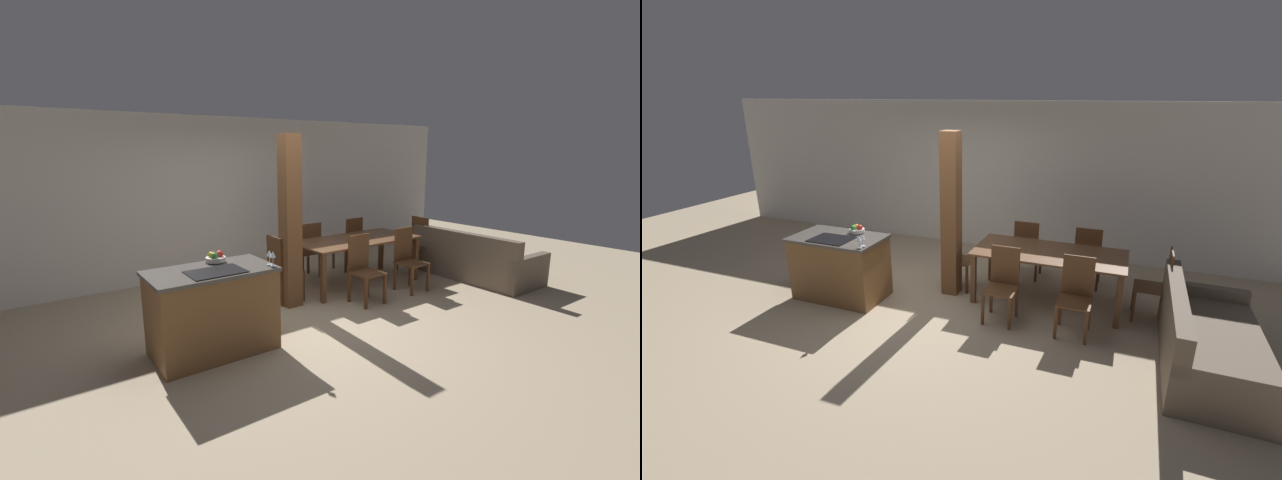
{
  "view_description": "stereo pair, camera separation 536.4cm",
  "coord_description": "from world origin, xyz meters",
  "views": [
    {
      "loc": [
        -2.72,
        -4.35,
        2.13
      ],
      "look_at": [
        0.6,
        0.2,
        0.95
      ],
      "focal_mm": 24.0,
      "sensor_mm": 36.0,
      "label": 1
    },
    {
      "loc": [
        2.57,
        -4.85,
        2.82
      ],
      "look_at": [
        0.6,
        0.2,
        0.95
      ],
      "focal_mm": 24.0,
      "sensor_mm": 36.0,
      "label": 2
    }
  ],
  "objects": [
    {
      "name": "dining_table",
      "position": [
        1.69,
        0.71,
        0.66
      ],
      "size": [
        2.05,
        0.95,
        0.75
      ],
      "color": "brown",
      "rests_on": "ground_plane"
    },
    {
      "name": "dining_chair_near_right",
      "position": [
        2.15,
        0.02,
        0.5
      ],
      "size": [
        0.4,
        0.4,
        0.96
      ],
      "color": "brown",
      "rests_on": "ground_plane"
    },
    {
      "name": "dining_chair_foot_end",
      "position": [
        3.09,
        0.71,
        0.5
      ],
      "size": [
        0.4,
        0.4,
        0.96
      ],
      "rotation": [
        0.0,
        0.0,
        -1.57
      ],
      "color": "brown",
      "rests_on": "ground_plane"
    },
    {
      "name": "kitchen_island",
      "position": [
        -1.11,
        -0.21,
        0.46
      ],
      "size": [
        1.29,
        0.76,
        0.93
      ],
      "color": "brown",
      "rests_on": "ground_plane"
    },
    {
      "name": "dining_chair_far_right",
      "position": [
        2.15,
        1.41,
        0.5
      ],
      "size": [
        0.4,
        0.4,
        0.96
      ],
      "rotation": [
        0.0,
        0.0,
        3.14
      ],
      "color": "brown",
      "rests_on": "ground_plane"
    },
    {
      "name": "dining_chair_head_end",
      "position": [
        0.29,
        0.71,
        0.5
      ],
      "size": [
        0.4,
        0.4,
        0.96
      ],
      "rotation": [
        0.0,
        0.0,
        1.57
      ],
      "color": "brown",
      "rests_on": "ground_plane"
    },
    {
      "name": "wine_glass_middle",
      "position": [
        -0.54,
        -0.44,
        1.05
      ],
      "size": [
        0.06,
        0.06,
        0.16
      ],
      "color": "silver",
      "rests_on": "kitchen_island"
    },
    {
      "name": "wine_glass_near",
      "position": [
        -0.54,
        -0.51,
        1.05
      ],
      "size": [
        0.06,
        0.06,
        0.16
      ],
      "color": "silver",
      "rests_on": "kitchen_island"
    },
    {
      "name": "ground_plane",
      "position": [
        0.0,
        0.0,
        0.0
      ],
      "size": [
        16.0,
        16.0,
        0.0
      ],
      "primitive_type": "plane",
      "color": "tan"
    },
    {
      "name": "fruit_bowl",
      "position": [
        -0.95,
        0.03,
        0.97
      ],
      "size": [
        0.22,
        0.22,
        0.12
      ],
      "color": "silver",
      "rests_on": "kitchen_island"
    },
    {
      "name": "timber_post",
      "position": [
        0.32,
        0.5,
        1.17
      ],
      "size": [
        0.24,
        0.24,
        2.35
      ],
      "color": "brown",
      "rests_on": "ground_plane"
    },
    {
      "name": "dining_chair_far_left",
      "position": [
        1.23,
        1.41,
        0.5
      ],
      "size": [
        0.4,
        0.4,
        0.96
      ],
      "rotation": [
        0.0,
        0.0,
        3.14
      ],
      "color": "brown",
      "rests_on": "ground_plane"
    },
    {
      "name": "couch",
      "position": [
        3.58,
        -0.2,
        0.27
      ],
      "size": [
        0.99,
        2.03,
        0.82
      ],
      "rotation": [
        0.0,
        0.0,
        1.56
      ],
      "color": "brown",
      "rests_on": "ground_plane"
    },
    {
      "name": "wall_back",
      "position": [
        0.0,
        2.68,
        1.35
      ],
      "size": [
        11.2,
        0.08,
        2.7
      ],
      "color": "silver",
      "rests_on": "ground_plane"
    },
    {
      "name": "dining_chair_near_left",
      "position": [
        1.23,
        0.02,
        0.5
      ],
      "size": [
        0.4,
        0.4,
        0.96
      ],
      "color": "brown",
      "rests_on": "ground_plane"
    }
  ]
}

